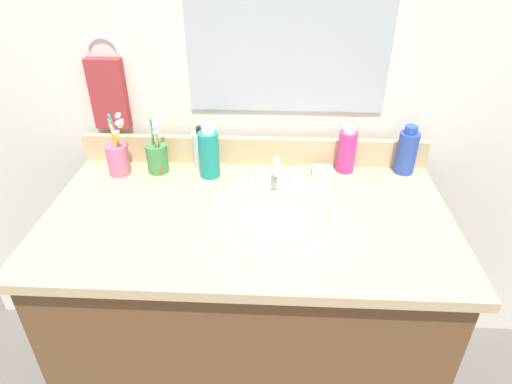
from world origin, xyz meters
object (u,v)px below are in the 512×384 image
(bottle_shampoo_blue, at_px, (407,151))
(bottle_gel_clear, at_px, (201,149))
(bottle_soap_pink, at_px, (347,150))
(cup_pink, at_px, (118,157))
(hand_towel, at_px, (109,94))
(bottle_mouthwash_teal, at_px, (209,153))
(soap_bar, at_px, (322,171))
(cup_green, at_px, (157,156))
(faucet, at_px, (276,174))

(bottle_shampoo_blue, xyz_separation_m, bottle_gel_clear, (-0.64, 0.01, -0.01))
(bottle_soap_pink, distance_m, cup_pink, 0.71)
(hand_towel, distance_m, bottle_mouthwash_teal, 0.37)
(cup_pink, height_order, soap_bar, cup_pink)
(bottle_soap_pink, distance_m, cup_green, 0.59)
(bottle_gel_clear, height_order, soap_bar, bottle_gel_clear)
(hand_towel, relative_size, bottle_shampoo_blue, 1.41)
(bottle_soap_pink, distance_m, soap_bar, 0.10)
(bottle_gel_clear, bearing_deg, hand_towel, 170.39)
(faucet, relative_size, soap_bar, 2.50)
(faucet, height_order, soap_bar, faucet)
(soap_bar, bearing_deg, bottle_mouthwash_teal, -175.85)
(bottle_gel_clear, bearing_deg, faucet, -21.32)
(faucet, relative_size, cup_green, 0.87)
(bottle_gel_clear, relative_size, cup_green, 0.73)
(hand_towel, height_order, cup_green, hand_towel)
(hand_towel, bearing_deg, soap_bar, -7.18)
(cup_pink, bearing_deg, bottle_gel_clear, 14.42)
(soap_bar, bearing_deg, bottle_shampoo_blue, 6.06)
(bottle_gel_clear, relative_size, soap_bar, 2.12)
(bottle_mouthwash_teal, height_order, bottle_gel_clear, bottle_mouthwash_teal)
(bottle_soap_pink, bearing_deg, soap_bar, -159.26)
(bottle_mouthwash_teal, bearing_deg, cup_pink, -179.48)
(bottle_shampoo_blue, relative_size, bottle_mouthwash_teal, 0.94)
(soap_bar, bearing_deg, cup_green, -179.11)
(bottle_shampoo_blue, xyz_separation_m, bottle_mouthwash_teal, (-0.61, -0.05, 0.00))
(bottle_gel_clear, bearing_deg, cup_pink, -165.58)
(hand_towel, xyz_separation_m, cup_green, (0.16, -0.09, -0.17))
(bottle_soap_pink, relative_size, bottle_gel_clear, 1.11)
(bottle_gel_clear, height_order, cup_green, cup_green)
(cup_green, bearing_deg, cup_pink, -170.37)
(soap_bar, bearing_deg, faucet, -157.98)
(bottle_shampoo_blue, xyz_separation_m, soap_bar, (-0.26, -0.03, -0.06))
(hand_towel, bearing_deg, cup_green, -30.75)
(bottle_shampoo_blue, distance_m, cup_pink, 0.90)
(bottle_gel_clear, height_order, cup_pink, cup_pink)
(soap_bar, bearing_deg, cup_pink, -177.47)
(bottle_gel_clear, bearing_deg, bottle_mouthwash_teal, -60.36)
(hand_towel, distance_m, bottle_shampoo_blue, 0.95)
(bottle_shampoo_blue, bearing_deg, bottle_soap_pink, 179.86)
(cup_pink, height_order, cup_green, cup_pink)
(soap_bar, bearing_deg, hand_towel, 172.82)
(bottle_shampoo_blue, height_order, bottle_mouthwash_teal, bottle_mouthwash_teal)
(bottle_mouthwash_teal, distance_m, cup_pink, 0.29)
(bottle_shampoo_blue, bearing_deg, soap_bar, -173.94)
(bottle_mouthwash_teal, bearing_deg, faucet, -9.01)
(faucet, bearing_deg, bottle_mouthwash_teal, 170.99)
(cup_green, bearing_deg, hand_towel, 149.25)
(faucet, relative_size, bottle_soap_pink, 1.06)
(bottle_shampoo_blue, distance_m, soap_bar, 0.27)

